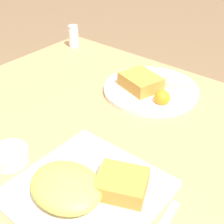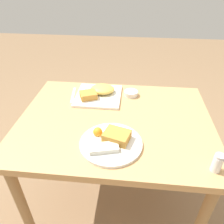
% 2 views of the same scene
% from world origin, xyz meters
% --- Properties ---
extents(ground_plane, '(8.00, 8.00, 0.00)m').
position_xyz_m(ground_plane, '(0.00, 0.00, 0.00)').
color(ground_plane, '#846647').
extents(dining_table, '(1.00, 0.77, 0.70)m').
position_xyz_m(dining_table, '(0.00, 0.00, 0.62)').
color(dining_table, tan).
rests_on(dining_table, ground_plane).
extents(plate_square_near, '(0.27, 0.27, 0.06)m').
position_xyz_m(plate_square_near, '(0.12, -0.22, 0.72)').
color(plate_square_near, white).
rests_on(plate_square_near, dining_table).
extents(plate_oval_far, '(0.28, 0.28, 0.05)m').
position_xyz_m(plate_oval_far, '(0.00, 0.19, 0.72)').
color(plate_oval_far, white).
rests_on(plate_oval_far, dining_table).
extents(sauce_ramekin, '(0.08, 0.08, 0.03)m').
position_xyz_m(sauce_ramekin, '(-0.07, -0.25, 0.72)').
color(sauce_ramekin, white).
rests_on(sauce_ramekin, dining_table).
extents(salt_shaker, '(0.04, 0.04, 0.08)m').
position_xyz_m(salt_shaker, '(-0.42, 0.30, 0.74)').
color(salt_shaker, white).
rests_on(salt_shaker, dining_table).
extents(butter_knife, '(0.04, 0.18, 0.00)m').
position_xyz_m(butter_knife, '(0.28, -0.21, 0.71)').
color(butter_knife, silver).
rests_on(butter_knife, dining_table).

